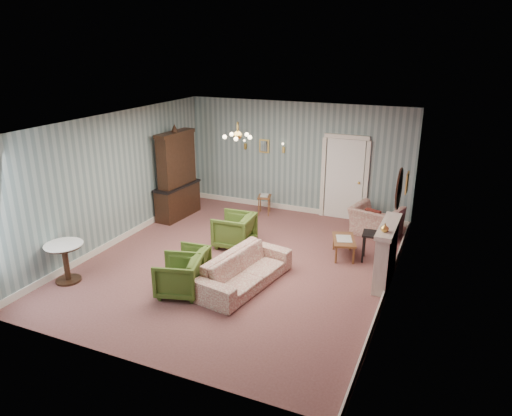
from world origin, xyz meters
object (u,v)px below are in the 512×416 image
at_px(sofa_chintz, 245,265).
at_px(fireplace, 386,253).
at_px(side_table_black, 372,247).
at_px(olive_chair_a, 179,274).
at_px(wingback_chair, 376,216).
at_px(olive_chair_c, 234,229).
at_px(pedestal_table, 66,263).
at_px(coffee_table, 343,248).
at_px(dresser, 176,173).
at_px(olive_chair_b, 189,262).

xyz_separation_m(sofa_chintz, fireplace, (2.36, 1.20, 0.17)).
relative_size(sofa_chintz, side_table_black, 3.42).
bearing_deg(sofa_chintz, fireplace, -53.28).
distance_m(olive_chair_a, wingback_chair, 5.03).
height_order(olive_chair_c, side_table_black, olive_chair_c).
bearing_deg(pedestal_table, coffee_table, 35.01).
bearing_deg(coffee_table, olive_chair_a, -130.44).
distance_m(olive_chair_c, pedestal_table, 3.51).
distance_m(sofa_chintz, fireplace, 2.65).
bearing_deg(pedestal_table, olive_chair_c, 51.64).
bearing_deg(dresser, olive_chair_a, -53.40).
relative_size(wingback_chair, fireplace, 0.76).
bearing_deg(fireplace, olive_chair_c, 174.22).
height_order(dresser, pedestal_table, dresser).
relative_size(olive_chair_b, sofa_chintz, 0.32).
distance_m(olive_chair_b, coffee_table, 3.27).
distance_m(olive_chair_b, wingback_chair, 4.63).
xyz_separation_m(olive_chair_b, fireplace, (3.47, 1.36, 0.25)).
relative_size(dresser, pedestal_table, 3.05).
xyz_separation_m(olive_chair_b, side_table_black, (3.08, 2.15, -0.02)).
bearing_deg(olive_chair_c, dresser, -120.85).
relative_size(olive_chair_b, pedestal_table, 0.87).
bearing_deg(olive_chair_b, olive_chair_a, 9.69).
relative_size(dresser, coffee_table, 2.95).
height_order(sofa_chintz, pedestal_table, sofa_chintz).
relative_size(olive_chair_a, pedestal_table, 1.00).
bearing_deg(sofa_chintz, dresser, 59.46).
relative_size(coffee_table, pedestal_table, 1.03).
xyz_separation_m(sofa_chintz, wingback_chair, (1.79, 3.45, 0.05)).
bearing_deg(dresser, sofa_chintz, -36.34).
distance_m(wingback_chair, coffee_table, 1.56).
bearing_deg(coffee_table, wingback_chair, 74.87).
distance_m(olive_chair_b, sofa_chintz, 1.12).
xyz_separation_m(sofa_chintz, side_table_black, (1.97, 1.99, -0.10)).
bearing_deg(dresser, fireplace, -10.99).
xyz_separation_m(wingback_chair, fireplace, (0.57, -2.25, 0.11)).
height_order(olive_chair_b, side_table_black, olive_chair_b).
bearing_deg(fireplace, pedestal_table, -156.34).
xyz_separation_m(dresser, coffee_table, (4.54, -0.71, -0.98)).
relative_size(sofa_chintz, pedestal_table, 2.74).
relative_size(wingback_chair, dresser, 0.45).
relative_size(wingback_chair, coffee_table, 1.34).
distance_m(olive_chair_b, olive_chair_c, 1.70).
distance_m(dresser, pedestal_table, 3.97).
distance_m(olive_chair_b, dresser, 3.59).
distance_m(wingback_chair, fireplace, 2.32).
bearing_deg(sofa_chintz, olive_chair_b, 107.78).
bearing_deg(olive_chair_b, coffee_table, 125.43).
relative_size(sofa_chintz, dresser, 0.90).
relative_size(olive_chair_b, dresser, 0.28).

